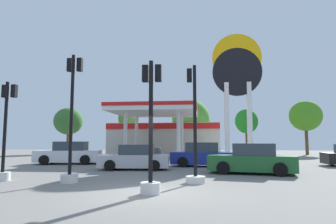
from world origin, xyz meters
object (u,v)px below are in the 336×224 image
(tree_4, at_px, (306,116))
(tree_0, at_px, (68,121))
(car_2, at_px, (135,158))
(tree_1, at_px, (129,119))
(car_3, at_px, (252,160))
(traffic_signal_2, at_px, (151,143))
(tree_3, at_px, (246,121))
(traffic_signal_0, at_px, (5,142))
(traffic_signal_3, at_px, (71,135))
(car_5, at_px, (205,156))
(car_1, at_px, (69,154))
(tree_2, at_px, (191,119))
(traffic_signal_1, at_px, (195,149))
(station_pole_sign, at_px, (237,79))

(tree_4, bearing_deg, tree_0, -178.84)
(car_2, relative_size, tree_0, 0.69)
(tree_0, relative_size, tree_1, 0.97)
(car_3, relative_size, traffic_signal_2, 1.07)
(tree_1, height_order, tree_3, tree_1)
(tree_1, distance_m, tree_3, 16.02)
(traffic_signal_0, distance_m, tree_0, 27.10)
(traffic_signal_2, relative_size, traffic_signal_3, 0.82)
(car_2, bearing_deg, car_3, -11.81)
(car_5, bearing_deg, traffic_signal_2, -100.10)
(car_5, xyz_separation_m, traffic_signal_2, (-1.83, -10.26, 0.89))
(tree_3, bearing_deg, car_1, -130.69)
(car_1, relative_size, tree_0, 0.79)
(traffic_signal_3, relative_size, tree_1, 0.84)
(tree_0, distance_m, tree_1, 8.09)
(tree_0, height_order, tree_2, tree_2)
(traffic_signal_3, height_order, tree_4, tree_4)
(car_2, bearing_deg, tree_2, 82.11)
(traffic_signal_1, xyz_separation_m, tree_4, (13.28, 25.62, 3.43))
(car_1, height_order, tree_2, tree_2)
(station_pole_sign, relative_size, traffic_signal_3, 2.21)
(traffic_signal_1, distance_m, tree_1, 28.93)
(car_2, bearing_deg, tree_0, 124.92)
(car_1, height_order, car_2, car_1)
(traffic_signal_0, xyz_separation_m, tree_1, (-1.60, 27.29, 3.12))
(tree_0, relative_size, tree_3, 1.04)
(car_3, distance_m, tree_1, 26.83)
(traffic_signal_1, bearing_deg, tree_4, 62.60)
(car_3, xyz_separation_m, tree_4, (10.40, 21.92, 4.10))
(car_1, height_order, car_3, car_1)
(traffic_signal_2, relative_size, tree_1, 0.69)
(traffic_signal_1, bearing_deg, car_2, 125.91)
(tree_2, bearing_deg, car_2, -97.89)
(tree_3, bearing_deg, traffic_signal_2, -104.42)
(car_2, bearing_deg, tree_1, 105.49)
(station_pole_sign, xyz_separation_m, tree_3, (2.60, 12.11, -3.19))
(car_2, bearing_deg, station_pole_sign, 53.24)
(station_pole_sign, distance_m, car_1, 16.04)
(car_5, height_order, traffic_signal_1, traffic_signal_1)
(traffic_signal_0, bearing_deg, traffic_signal_2, -18.76)
(station_pole_sign, height_order, tree_2, station_pole_sign)
(traffic_signal_0, bearing_deg, car_5, 42.64)
(car_2, xyz_separation_m, traffic_signal_2, (2.32, -7.65, 0.94))
(station_pole_sign, xyz_separation_m, traffic_signal_3, (-8.73, -15.36, -5.50))
(tree_1, bearing_deg, car_3, -61.55)
(car_5, height_order, traffic_signal_2, traffic_signal_2)
(traffic_signal_0, xyz_separation_m, traffic_signal_2, (6.81, -2.31, -0.01))
(traffic_signal_0, bearing_deg, car_2, 49.96)
(tree_1, xyz_separation_m, tree_3, (16.01, -0.02, -0.47))
(station_pole_sign, height_order, traffic_signal_3, station_pole_sign)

